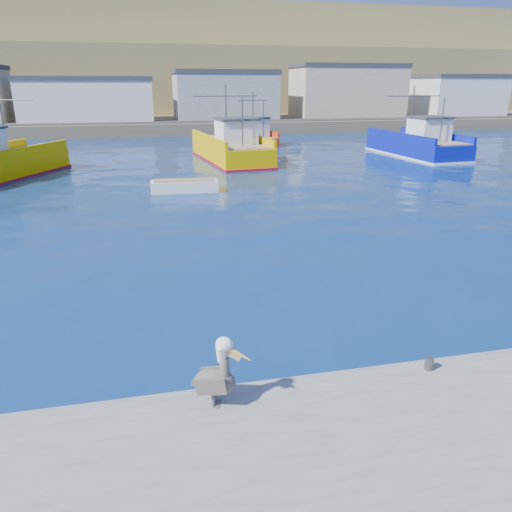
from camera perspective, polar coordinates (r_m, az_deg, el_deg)
The scene contains 8 objects.
ground at distance 14.28m, azimuth 1.14°, elevation -8.89°, with size 260.00×260.00×0.00m, color #072153.
dock_bollards at distance 11.31m, azimuth 8.47°, elevation -13.46°, with size 36.20×0.20×0.30m.
far_shore at distance 121.49m, azimuth -12.08°, elevation 19.76°, with size 200.00×81.00×24.00m.
trawler_yellow_b at distance 46.52m, azimuth -2.85°, elevation 12.18°, with size 6.09×13.28×6.72m.
trawler_blue at distance 52.23m, azimuth 18.00°, elevation 12.02°, with size 5.93×12.59×6.65m.
boat_orange at distance 59.06m, azimuth 0.06°, elevation 13.51°, with size 4.04×7.36×5.91m.
skiff_mid at distance 33.32m, azimuth -8.16°, elevation 7.82°, with size 4.42×1.77×0.94m.
pelican at distance 10.29m, azimuth -4.50°, elevation -13.53°, with size 1.23×0.77×1.55m.
Camera 1 is at (-3.07, -12.23, 6.69)m, focal length 35.00 mm.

